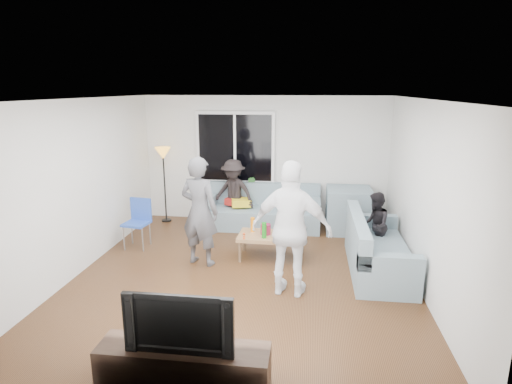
# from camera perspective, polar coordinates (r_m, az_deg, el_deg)

# --- Properties ---
(floor) EXTENTS (5.00, 5.50, 0.04)m
(floor) POSITION_cam_1_polar(r_m,az_deg,el_deg) (6.48, -1.59, -11.36)
(floor) COLOR #56351C
(floor) RESTS_ON ground
(ceiling) EXTENTS (5.00, 5.50, 0.04)m
(ceiling) POSITION_cam_1_polar(r_m,az_deg,el_deg) (5.85, -1.77, 12.69)
(ceiling) COLOR white
(ceiling) RESTS_ON ground
(wall_back) EXTENTS (5.00, 0.04, 2.60)m
(wall_back) POSITION_cam_1_polar(r_m,az_deg,el_deg) (8.72, 1.19, 4.40)
(wall_back) COLOR silver
(wall_back) RESTS_ON ground
(wall_front) EXTENTS (5.00, 0.04, 2.60)m
(wall_front) POSITION_cam_1_polar(r_m,az_deg,el_deg) (3.47, -9.01, -10.98)
(wall_front) COLOR silver
(wall_front) RESTS_ON ground
(wall_left) EXTENTS (0.04, 5.50, 2.60)m
(wall_left) POSITION_cam_1_polar(r_m,az_deg,el_deg) (6.88, -22.87, 0.69)
(wall_left) COLOR silver
(wall_left) RESTS_ON ground
(wall_right) EXTENTS (0.04, 5.50, 2.60)m
(wall_right) POSITION_cam_1_polar(r_m,az_deg,el_deg) (6.17, 22.13, -0.69)
(wall_right) COLOR silver
(wall_right) RESTS_ON ground
(window_frame) EXTENTS (1.62, 0.06, 1.47)m
(window_frame) POSITION_cam_1_polar(r_m,az_deg,el_deg) (8.69, -2.82, 6.02)
(window_frame) COLOR white
(window_frame) RESTS_ON wall_back
(window_glass) EXTENTS (1.50, 0.02, 1.35)m
(window_glass) POSITION_cam_1_polar(r_m,az_deg,el_deg) (8.65, -2.87, 5.99)
(window_glass) COLOR black
(window_glass) RESTS_ON window_frame
(window_mullion) EXTENTS (0.05, 0.03, 1.35)m
(window_mullion) POSITION_cam_1_polar(r_m,az_deg,el_deg) (8.64, -2.88, 5.98)
(window_mullion) COLOR white
(window_mullion) RESTS_ON window_frame
(radiator) EXTENTS (1.30, 0.12, 0.62)m
(radiator) POSITION_cam_1_polar(r_m,az_deg,el_deg) (8.91, -2.77, -1.94)
(radiator) COLOR silver
(radiator) RESTS_ON floor
(potted_plant) EXTENTS (0.22, 0.19, 0.35)m
(potted_plant) POSITION_cam_1_polar(r_m,az_deg,el_deg) (8.71, -0.72, 0.98)
(potted_plant) COLOR #306829
(potted_plant) RESTS_ON radiator
(vase) EXTENTS (0.22, 0.22, 0.18)m
(vase) POSITION_cam_1_polar(r_m,az_deg,el_deg) (8.84, -4.96, 0.60)
(vase) COLOR silver
(vase) RESTS_ON radiator
(sofa_back_section) EXTENTS (2.30, 0.85, 0.85)m
(sofa_back_section) POSITION_cam_1_polar(r_m,az_deg,el_deg) (8.43, 0.84, -2.04)
(sofa_back_section) COLOR gray
(sofa_back_section) RESTS_ON floor
(sofa_right_section) EXTENTS (2.00, 0.85, 0.85)m
(sofa_right_section) POSITION_cam_1_polar(r_m,az_deg,el_deg) (6.74, 16.36, -6.82)
(sofa_right_section) COLOR gray
(sofa_right_section) RESTS_ON floor
(sofa_corner) EXTENTS (0.85, 0.85, 0.85)m
(sofa_corner) POSITION_cam_1_polar(r_m,az_deg,el_deg) (8.41, 12.42, -2.40)
(sofa_corner) COLOR gray
(sofa_corner) RESTS_ON floor
(cushion_yellow) EXTENTS (0.45, 0.40, 0.14)m
(cushion_yellow) POSITION_cam_1_polar(r_m,az_deg,el_deg) (8.44, -2.02, -1.42)
(cushion_yellow) COLOR yellow
(cushion_yellow) RESTS_ON sofa_back_section
(cushion_red) EXTENTS (0.43, 0.39, 0.13)m
(cushion_red) POSITION_cam_1_polar(r_m,az_deg,el_deg) (8.54, -2.79, -1.25)
(cushion_red) COLOR maroon
(cushion_red) RESTS_ON sofa_back_section
(coffee_table) EXTENTS (1.11, 0.62, 0.40)m
(coffee_table) POSITION_cam_1_polar(r_m,az_deg,el_deg) (7.02, 2.18, -7.35)
(coffee_table) COLOR #AC8453
(coffee_table) RESTS_ON floor
(pitcher) EXTENTS (0.17, 0.17, 0.17)m
(pitcher) POSITION_cam_1_polar(r_m,az_deg,el_deg) (6.94, 1.31, -5.07)
(pitcher) COLOR maroon
(pitcher) RESTS_ON coffee_table
(side_chair) EXTENTS (0.46, 0.46, 0.86)m
(side_chair) POSITION_cam_1_polar(r_m,az_deg,el_deg) (7.66, -15.92, -4.21)
(side_chair) COLOR #294EB5
(side_chair) RESTS_ON floor
(floor_lamp) EXTENTS (0.32, 0.32, 1.56)m
(floor_lamp) POSITION_cam_1_polar(r_m,az_deg,el_deg) (8.93, -12.29, 0.91)
(floor_lamp) COLOR orange
(floor_lamp) RESTS_ON floor
(player_left) EXTENTS (0.72, 0.57, 1.74)m
(player_left) POSITION_cam_1_polar(r_m,az_deg,el_deg) (6.64, -7.66, -2.62)
(player_left) COLOR #4B4C50
(player_left) RESTS_ON floor
(player_right) EXTENTS (1.15, 0.65, 1.85)m
(player_right) POSITION_cam_1_polar(r_m,az_deg,el_deg) (5.61, 4.83, -5.09)
(player_right) COLOR white
(player_right) RESTS_ON floor
(spectator_right) EXTENTS (0.47, 0.58, 1.11)m
(spectator_right) POSITION_cam_1_polar(r_m,az_deg,el_deg) (7.18, 15.82, -4.40)
(spectator_right) COLOR black
(spectator_right) RESTS_ON floor
(spectator_back) EXTENTS (1.00, 0.74, 1.37)m
(spectator_back) POSITION_cam_1_polar(r_m,az_deg,el_deg) (8.47, -3.08, -0.14)
(spectator_back) COLOR black
(spectator_back) RESTS_ON floor
(tv_console) EXTENTS (1.60, 0.40, 0.44)m
(tv_console) POSITION_cam_1_polar(r_m,az_deg,el_deg) (4.29, -9.74, -22.46)
(tv_console) COLOR #35261A
(tv_console) RESTS_ON floor
(television) EXTENTS (1.00, 0.13, 0.58)m
(television) POSITION_cam_1_polar(r_m,az_deg,el_deg) (4.01, -10.05, -16.60)
(television) COLOR black
(television) RESTS_ON tv_console
(bottle_b) EXTENTS (0.08, 0.08, 0.26)m
(bottle_b) POSITION_cam_1_polar(r_m,az_deg,el_deg) (6.76, 1.11, -5.22)
(bottle_b) COLOR #178119
(bottle_b) RESTS_ON coffee_table
(bottle_d) EXTENTS (0.07, 0.07, 0.25)m
(bottle_d) POSITION_cam_1_polar(r_m,az_deg,el_deg) (6.86, 4.13, -5.00)
(bottle_d) COLOR orange
(bottle_d) RESTS_ON coffee_table
(bottle_e) EXTENTS (0.07, 0.07, 0.21)m
(bottle_e) POSITION_cam_1_polar(r_m,az_deg,el_deg) (7.02, 4.91, -4.73)
(bottle_e) COLOR black
(bottle_e) RESTS_ON coffee_table
(bottle_c) EXTENTS (0.07, 0.07, 0.18)m
(bottle_c) POSITION_cam_1_polar(r_m,az_deg,el_deg) (7.08, 2.93, -4.66)
(bottle_c) COLOR black
(bottle_c) RESTS_ON coffee_table
(bottle_a) EXTENTS (0.07, 0.07, 0.25)m
(bottle_a) POSITION_cam_1_polar(r_m,az_deg,el_deg) (7.05, -0.46, -4.44)
(bottle_a) COLOR orange
(bottle_a) RESTS_ON coffee_table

